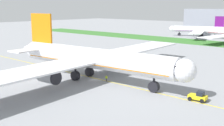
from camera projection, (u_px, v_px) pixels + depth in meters
The scene contains 7 objects.
ground_plane at pixel (95, 80), 80.02m from camera, with size 600.00×600.00×0.00m, color gray.
apron_taxi_line at pixel (98, 79), 81.12m from camera, with size 280.00×0.36×0.01m, color yellow.
airliner_foreground at pixel (90, 58), 79.16m from camera, with size 59.01×95.03×17.86m.
pushback_tug at pixel (198, 96), 62.28m from camera, with size 5.68×2.72×2.14m.
ground_crew_wingwalker_port at pixel (23, 73), 84.25m from camera, with size 0.54×0.30×1.55m.
ground_crew_marshaller_front at pixel (106, 78), 78.44m from camera, with size 0.55×0.40×1.68m.
parked_airliner_far_left at pixel (199, 30), 195.49m from camera, with size 37.80×60.57×13.68m.
Camera 1 is at (56.05, -53.94, 19.97)m, focal length 46.56 mm.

